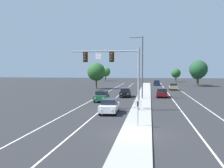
{
  "coord_description": "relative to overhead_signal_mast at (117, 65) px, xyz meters",
  "views": [
    {
      "loc": [
        1.02,
        -19.72,
        4.86
      ],
      "look_at": [
        -3.2,
        9.96,
        3.2
      ],
      "focal_mm": 42.79,
      "sensor_mm": 36.0,
      "label": 1
    }
  ],
  "objects": [
    {
      "name": "tree_far_right_c",
      "position": [
        17.41,
        47.41,
        -0.49
      ],
      "size": [
        5.16,
        5.16,
        7.46
      ],
      "color": "#4C3823",
      "rests_on": "ground"
    },
    {
      "name": "tree_far_right_a",
      "position": [
        18.11,
        52.93,
        -1.67
      ],
      "size": [
        3.91,
        3.91,
        5.66
      ],
      "color": "#4C3823",
      "rests_on": "ground"
    },
    {
      "name": "edge_stripe_left",
      "position": [
        -5.18,
        13.94,
        -5.36
      ],
      "size": [
        0.14,
        100.0,
        0.01
      ],
      "primitive_type": "cube",
      "color": "silver",
      "rests_on": "ground"
    },
    {
      "name": "median_sign_post",
      "position": [
        2.87,
        -8.77,
        -3.77
      ],
      "size": [
        0.6,
        0.1,
        2.2
      ],
      "color": "gray",
      "rests_on": "median_island"
    },
    {
      "name": "tree_far_right_b",
      "position": [
        13.67,
        73.42,
        -1.97
      ],
      "size": [
        3.59,
        3.59,
        5.2
      ],
      "color": "#4C3823",
      "rests_on": "ground"
    },
    {
      "name": "lane_stripe_receding_center",
      "position": [
        7.52,
        13.94,
        -5.36
      ],
      "size": [
        0.14,
        100.0,
        0.01
      ],
      "primitive_type": "cube",
      "color": "silver",
      "rests_on": "ground"
    },
    {
      "name": "edge_stripe_right",
      "position": [
        10.82,
        13.94,
        -5.36
      ],
      "size": [
        0.14,
        100.0,
        0.01
      ],
      "primitive_type": "cube",
      "color": "silver",
      "rests_on": "ground"
    },
    {
      "name": "car_oncoming_black",
      "position": [
        -0.38,
        15.79,
        -4.54
      ],
      "size": [
        1.89,
        4.5,
        1.58
      ],
      "color": "black",
      "rests_on": "ground"
    },
    {
      "name": "car_oncoming_white",
      "position": [
        -0.57,
        -1.85,
        -4.54
      ],
      "size": [
        1.88,
        4.49,
        1.58
      ],
      "color": "silver",
      "rests_on": "ground"
    },
    {
      "name": "car_receding_tan",
      "position": [
        9.29,
        33.18,
        -4.54
      ],
      "size": [
        1.92,
        4.51,
        1.58
      ],
      "color": "tan",
      "rests_on": "ground"
    },
    {
      "name": "tree_far_left_c",
      "position": [
        -9.26,
        33.85,
        -1.13
      ],
      "size": [
        4.48,
        4.48,
        6.48
      ],
      "color": "#4C3823",
      "rests_on": "ground"
    },
    {
      "name": "median_island",
      "position": [
        2.82,
        6.94,
        -5.29
      ],
      "size": [
        2.4,
        110.0,
        0.15
      ],
      "primitive_type": "cube",
      "color": "#9E9B93",
      "rests_on": "ground"
    },
    {
      "name": "ground_plane",
      "position": [
        2.82,
        -11.06,
        -5.36
      ],
      "size": [
        260.0,
        260.0,
        0.0
      ],
      "primitive_type": "plane",
      "color": "#28282B"
    },
    {
      "name": "car_oncoming_green",
      "position": [
        -3.35,
        8.69,
        -4.54
      ],
      "size": [
        1.88,
        4.49,
        1.58
      ],
      "color": "#195633",
      "rests_on": "ground"
    },
    {
      "name": "tree_far_left_a",
      "position": [
        -14.23,
        77.03,
        -1.51
      ],
      "size": [
        4.08,
        4.08,
        5.91
      ],
      "color": "#4C3823",
      "rests_on": "ground"
    },
    {
      "name": "lane_stripe_oncoming_center",
      "position": [
        -1.88,
        13.94,
        -5.36
      ],
      "size": [
        0.14,
        100.0,
        0.01
      ],
      "primitive_type": "cube",
      "color": "silver",
      "rests_on": "ground"
    },
    {
      "name": "car_receding_darkred",
      "position": [
        5.91,
        16.28,
        -4.54
      ],
      "size": [
        1.92,
        4.51,
        1.58
      ],
      "color": "#5B0F14",
      "rests_on": "ground"
    },
    {
      "name": "street_lamp_median",
      "position": [
        2.41,
        12.45,
        0.43
      ],
      "size": [
        2.58,
        0.28,
        10.0
      ],
      "color": "#4C4C51",
      "rests_on": "median_island"
    },
    {
      "name": "overhead_signal_mast",
      "position": [
        0.0,
        0.0,
        0.0
      ],
      "size": [
        7.97,
        0.44,
        7.2
      ],
      "color": "gray",
      "rests_on": "median_island"
    },
    {
      "name": "car_receding_navy",
      "position": [
        5.89,
        51.26,
        -4.54
      ],
      "size": [
        1.87,
        4.49,
        1.58
      ],
      "color": "#141E4C",
      "rests_on": "ground"
    }
  ]
}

